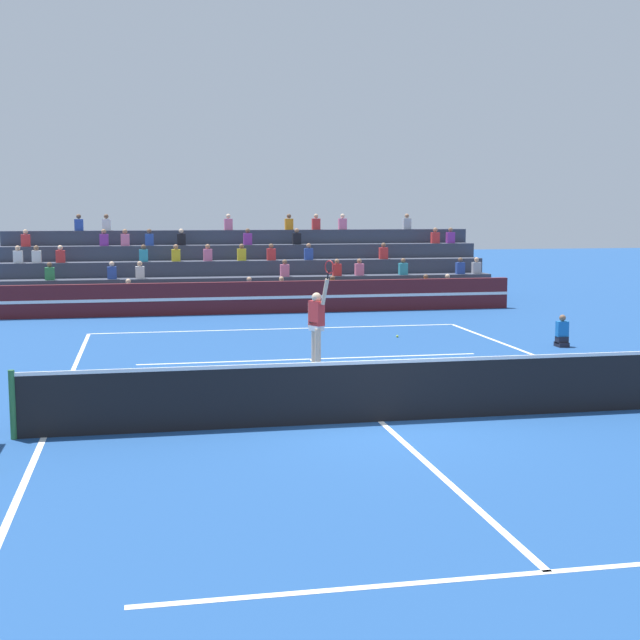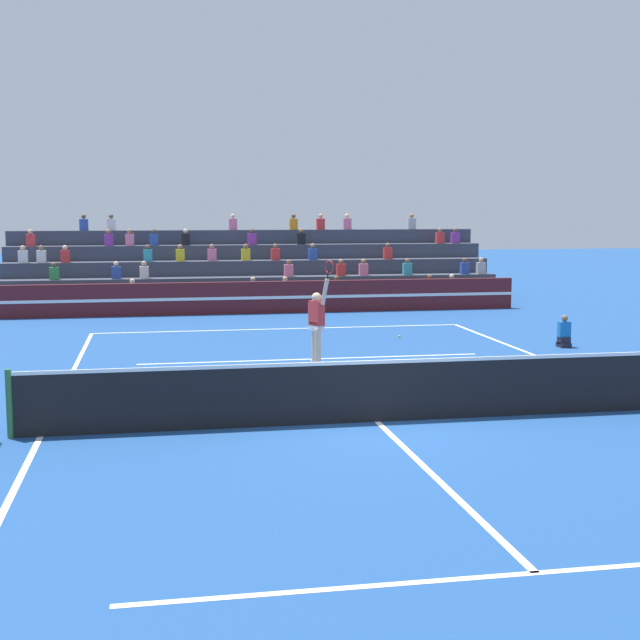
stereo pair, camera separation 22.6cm
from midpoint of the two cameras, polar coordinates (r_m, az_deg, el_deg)
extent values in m
plane|color=navy|center=(15.24, 3.47, -6.51)|extent=(120.00, 120.00, 0.00)
cube|color=white|center=(26.73, -2.97, -0.57)|extent=(11.00, 0.10, 0.01)
cube|color=white|center=(14.87, -17.68, -7.17)|extent=(0.10, 23.80, 0.01)
cube|color=white|center=(9.46, 13.70, -15.39)|extent=(8.25, 0.10, 0.01)
cube|color=white|center=(21.39, -0.88, -2.51)|extent=(8.25, 0.10, 0.01)
cube|color=white|center=(15.24, 3.47, -6.49)|extent=(0.10, 12.85, 0.01)
cylinder|color=#2D6B38|center=(14.81, -19.49, -5.14)|extent=(0.10, 0.10, 1.10)
cube|color=black|center=(15.13, 3.48, -4.67)|extent=(11.90, 0.02, 1.00)
cube|color=white|center=(15.03, 3.50, -2.69)|extent=(11.90, 0.04, 0.06)
cube|color=#51191E|center=(30.71, -4.07, 1.45)|extent=(18.00, 0.24, 1.10)
cube|color=white|center=(30.58, -4.04, 1.43)|extent=(18.00, 0.02, 0.10)
cube|color=#383D4C|center=(32.00, -4.35, 1.18)|extent=(18.26, 0.95, 0.55)
cube|color=orange|center=(33.12, 6.58, 2.22)|extent=(0.32, 0.22, 0.44)
sphere|color=brown|center=(33.10, 6.59, 2.77)|extent=(0.18, 0.18, 0.18)
cube|color=#2D4CA5|center=(31.75, -4.76, 2.03)|extent=(0.32, 0.22, 0.44)
sphere|color=tan|center=(31.72, -4.76, 2.61)|extent=(0.18, 0.18, 0.18)
cube|color=black|center=(33.39, 7.96, 2.24)|extent=(0.32, 0.22, 0.44)
sphere|color=beige|center=(33.36, 7.97, 2.78)|extent=(0.18, 0.18, 0.18)
cube|color=yellow|center=(32.23, 0.60, 2.13)|extent=(0.32, 0.22, 0.44)
sphere|color=brown|center=(32.20, 0.60, 2.70)|extent=(0.18, 0.18, 0.18)
cube|color=#B2B2B7|center=(31.56, -12.36, 1.86)|extent=(0.32, 0.22, 0.44)
sphere|color=beige|center=(31.54, -12.37, 2.44)|extent=(0.18, 0.18, 0.18)
cube|color=#B2B2B7|center=(31.90, -2.69, 2.07)|extent=(0.32, 0.22, 0.44)
sphere|color=tan|center=(31.87, -2.69, 2.64)|extent=(0.18, 0.18, 0.18)
cube|color=#383D4C|center=(32.91, -4.55, 1.83)|extent=(18.26, 0.95, 1.10)
cube|color=#B2B2B7|center=(34.75, 9.79, 3.30)|extent=(0.32, 0.22, 0.44)
sphere|color=tan|center=(34.73, 9.80, 3.83)|extent=(0.18, 0.18, 0.18)
cube|color=#2D4CA5|center=(34.52, 8.78, 3.30)|extent=(0.32, 0.22, 0.44)
sphere|color=brown|center=(34.50, 8.79, 3.83)|extent=(0.18, 0.18, 0.18)
cube|color=pink|center=(33.38, 2.34, 3.25)|extent=(0.32, 0.22, 0.44)
sphere|color=#9E7051|center=(33.36, 2.34, 3.79)|extent=(0.18, 0.18, 0.18)
cube|color=#2D4CA5|center=(32.48, -13.37, 2.95)|extent=(0.32, 0.22, 0.44)
sphere|color=beige|center=(32.46, -13.38, 3.51)|extent=(0.18, 0.18, 0.18)
cube|color=teal|center=(33.81, 5.15, 3.27)|extent=(0.32, 0.22, 0.44)
sphere|color=brown|center=(33.79, 5.16, 3.81)|extent=(0.18, 0.18, 0.18)
cube|color=red|center=(33.19, 0.89, 3.23)|extent=(0.32, 0.22, 0.44)
sphere|color=#9E7051|center=(33.17, 0.89, 3.78)|extent=(0.18, 0.18, 0.18)
cube|color=pink|center=(32.83, -2.47, 3.18)|extent=(0.32, 0.22, 0.44)
sphere|color=brown|center=(32.81, -2.47, 3.74)|extent=(0.18, 0.18, 0.18)
cube|color=silver|center=(32.46, -11.64, 2.99)|extent=(0.32, 0.22, 0.44)
sphere|color=tan|center=(32.44, -11.66, 3.56)|extent=(0.18, 0.18, 0.18)
cube|color=#338C4C|center=(32.64, -17.10, 2.85)|extent=(0.32, 0.22, 0.44)
sphere|color=brown|center=(32.61, -17.12, 3.41)|extent=(0.18, 0.18, 0.18)
cube|color=#383D4C|center=(33.82, -4.74, 2.44)|extent=(18.26, 0.95, 1.65)
cube|color=silver|center=(33.68, -18.95, 3.84)|extent=(0.32, 0.22, 0.44)
sphere|color=tan|center=(33.67, -18.97, 4.38)|extent=(0.18, 0.18, 0.18)
cube|color=teal|center=(33.37, -11.42, 4.06)|extent=(0.32, 0.22, 0.44)
sphere|color=brown|center=(33.36, -11.43, 4.60)|extent=(0.18, 0.18, 0.18)
cube|color=red|center=(33.52, -16.46, 3.92)|extent=(0.32, 0.22, 0.44)
sphere|color=beige|center=(33.50, -16.48, 4.46)|extent=(0.18, 0.18, 0.18)
cube|color=red|center=(33.69, -3.33, 4.21)|extent=(0.32, 0.22, 0.44)
sphere|color=brown|center=(33.67, -3.34, 4.76)|extent=(0.18, 0.18, 0.18)
cube|color=yellow|center=(33.55, -5.23, 4.18)|extent=(0.32, 0.22, 0.44)
sphere|color=brown|center=(33.54, -5.24, 4.73)|extent=(0.18, 0.18, 0.18)
cube|color=red|center=(34.56, 3.89, 4.28)|extent=(0.32, 0.22, 0.44)
sphere|color=brown|center=(34.54, 3.90, 4.81)|extent=(0.18, 0.18, 0.18)
cube|color=silver|center=(33.60, -17.87, 3.87)|extent=(0.32, 0.22, 0.44)
sphere|color=brown|center=(33.59, -17.89, 4.42)|extent=(0.18, 0.18, 0.18)
cube|color=#2D4CA5|center=(33.91, -0.93, 4.24)|extent=(0.32, 0.22, 0.44)
sphere|color=#9E7051|center=(33.90, -0.93, 4.78)|extent=(0.18, 0.18, 0.18)
cube|color=yellow|center=(33.39, -9.40, 4.10)|extent=(0.32, 0.22, 0.44)
sphere|color=#9E7051|center=(33.37, -9.41, 4.65)|extent=(0.18, 0.18, 0.18)
cube|color=pink|center=(33.45, -7.39, 4.14)|extent=(0.32, 0.22, 0.44)
sphere|color=#9E7051|center=(33.43, -7.39, 4.69)|extent=(0.18, 0.18, 0.18)
cube|color=#383D4C|center=(34.74, -4.92, 3.02)|extent=(18.26, 0.95, 2.20)
cube|color=purple|center=(34.34, -13.84, 4.99)|extent=(0.32, 0.22, 0.44)
sphere|color=#9E7051|center=(34.33, -13.86, 5.53)|extent=(0.18, 0.18, 0.18)
cube|color=red|center=(36.13, 7.20, 5.24)|extent=(0.32, 0.22, 0.44)
sphere|color=#9E7051|center=(36.12, 7.21, 5.75)|extent=(0.18, 0.18, 0.18)
cube|color=black|center=(34.77, -1.69, 5.22)|extent=(0.32, 0.22, 0.44)
sphere|color=#9E7051|center=(34.76, -1.69, 5.75)|extent=(0.18, 0.18, 0.18)
cube|color=purple|center=(36.34, 8.17, 5.23)|extent=(0.32, 0.22, 0.44)
sphere|color=brown|center=(36.33, 8.18, 5.74)|extent=(0.18, 0.18, 0.18)
cube|color=red|center=(34.58, -18.50, 4.84)|extent=(0.32, 0.22, 0.44)
sphere|color=tan|center=(34.57, -18.52, 5.37)|extent=(0.18, 0.18, 0.18)
cube|color=pink|center=(34.31, -12.55, 5.03)|extent=(0.32, 0.22, 0.44)
sphere|color=#9E7051|center=(34.30, -12.57, 5.56)|extent=(0.18, 0.18, 0.18)
cube|color=purple|center=(34.51, -4.84, 5.18)|extent=(0.32, 0.22, 0.44)
sphere|color=brown|center=(34.50, -4.84, 5.71)|extent=(0.18, 0.18, 0.18)
cube|color=#2D4CA5|center=(34.30, -11.05, 5.06)|extent=(0.32, 0.22, 0.44)
sphere|color=brown|center=(34.29, -11.07, 5.60)|extent=(0.18, 0.18, 0.18)
cube|color=black|center=(34.32, -9.05, 5.11)|extent=(0.32, 0.22, 0.44)
sphere|color=beige|center=(34.31, -9.07, 5.64)|extent=(0.18, 0.18, 0.18)
cube|color=#383D4C|center=(35.67, -5.09, 3.56)|extent=(18.26, 0.95, 2.75)
cube|color=#B2B2B7|center=(36.75, 5.40, 6.15)|extent=(0.32, 0.22, 0.44)
sphere|color=#9E7051|center=(36.75, 5.41, 6.65)|extent=(0.18, 0.18, 0.18)
cube|color=red|center=(35.86, -0.44, 6.16)|extent=(0.32, 0.22, 0.44)
sphere|color=tan|center=(35.86, -0.44, 6.67)|extent=(0.18, 0.18, 0.18)
cube|color=pink|center=(35.38, -6.07, 6.11)|extent=(0.32, 0.22, 0.44)
sphere|color=beige|center=(35.37, -6.08, 6.63)|extent=(0.18, 0.18, 0.18)
cube|color=#2D4CA5|center=(35.33, -15.35, 5.89)|extent=(0.32, 0.22, 0.44)
sphere|color=brown|center=(35.32, -15.37, 6.41)|extent=(0.18, 0.18, 0.18)
cube|color=silver|center=(35.27, -13.69, 5.94)|extent=(0.32, 0.22, 0.44)
sphere|color=brown|center=(35.26, -13.70, 6.46)|extent=(0.18, 0.18, 0.18)
cube|color=pink|center=(36.08, 1.27, 6.17)|extent=(0.32, 0.22, 0.44)
sphere|color=beige|center=(36.07, 1.27, 6.67)|extent=(0.18, 0.18, 0.18)
cube|color=orange|center=(35.67, -2.18, 6.15)|extent=(0.32, 0.22, 0.44)
sphere|color=brown|center=(35.67, -2.18, 6.66)|extent=(0.18, 0.18, 0.18)
cube|color=black|center=(24.11, 14.95, -1.52)|extent=(0.28, 0.36, 0.12)
cube|color=black|center=(24.10, 14.96, -1.24)|extent=(0.28, 0.24, 0.18)
cube|color=#1966B2|center=(24.06, 14.98, -0.55)|extent=(0.30, 0.18, 0.40)
sphere|color=brown|center=(24.02, 15.00, 0.13)|extent=(0.17, 0.17, 0.17)
cylinder|color=beige|center=(20.34, -0.67, -1.74)|extent=(0.14, 0.14, 0.90)
cylinder|color=beige|center=(20.12, -0.46, -1.84)|extent=(0.14, 0.14, 0.90)
cube|color=white|center=(20.18, -0.54, -0.41)|extent=(0.33, 0.38, 0.20)
cube|color=red|center=(20.14, -0.55, 0.44)|extent=(0.35, 0.41, 0.56)
sphere|color=beige|center=(20.10, -0.55, 1.46)|extent=(0.22, 0.22, 0.22)
cube|color=white|center=(20.43, -0.58, -2.85)|extent=(0.29, 0.23, 0.09)
cube|color=white|center=(20.21, -0.37, -2.96)|extent=(0.29, 0.23, 0.09)
cylinder|color=beige|center=(20.33, -0.97, 0.33)|extent=(0.09, 0.09, 0.56)
cylinder|color=beige|center=(19.85, -0.01, 1.82)|extent=(0.20, 0.26, 0.60)
cylinder|color=black|center=(19.74, 0.19, 2.91)|extent=(0.07, 0.09, 0.22)
torus|color=#B21E1E|center=(19.69, 0.28, 3.41)|extent=(0.20, 0.35, 0.38)
sphere|color=#C6DB33|center=(25.05, 4.71, -1.04)|extent=(0.07, 0.07, 0.07)
camera|label=1|loc=(0.11, -90.32, -0.04)|focal=50.00mm
camera|label=2|loc=(0.11, 89.68, 0.04)|focal=50.00mm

